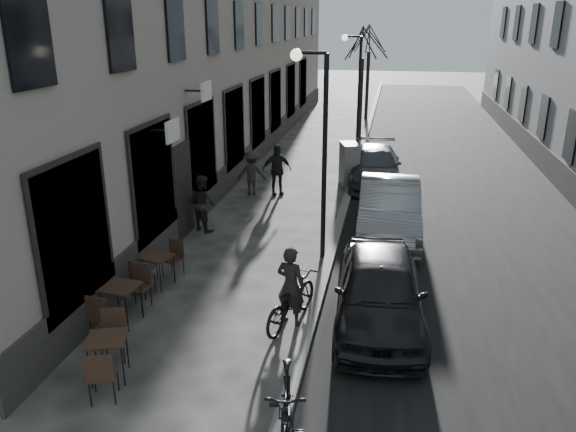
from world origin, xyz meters
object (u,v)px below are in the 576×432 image
(car_near, at_px, (379,290))
(bistro_set_a, at_px, (108,354))
(streetlamp_near, at_px, (318,134))
(tree_near, at_px, (363,42))
(moped, at_px, (286,410))
(streetlamp_far, at_px, (356,81))
(utility_cabinet, at_px, (349,165))
(tree_far, at_px, (369,38))
(bicycle, at_px, (291,300))
(pedestrian_near, at_px, (203,203))
(car_far, at_px, (375,166))
(bistro_set_b, at_px, (122,300))
(car_mid, at_px, (389,209))
(pedestrian_mid, at_px, (252,173))
(pedestrian_far, at_px, (277,170))
(bistro_set_c, at_px, (158,267))

(car_near, bearing_deg, bistro_set_a, -152.11)
(streetlamp_near, height_order, bistro_set_a, streetlamp_near)
(tree_near, distance_m, moped, 22.09)
(streetlamp_near, distance_m, streetlamp_far, 12.00)
(utility_cabinet, bearing_deg, tree_far, 74.64)
(tree_near, height_order, utility_cabinet, tree_near)
(car_near, height_order, moped, car_near)
(bicycle, bearing_deg, pedestrian_near, -36.20)
(car_near, xyz_separation_m, car_far, (-0.50, 10.05, -0.07))
(streetlamp_near, bearing_deg, bistro_set_b, -129.66)
(car_mid, bearing_deg, utility_cabinet, 106.59)
(car_far, distance_m, moped, 13.71)
(pedestrian_mid, distance_m, car_mid, 5.51)
(pedestrian_near, xyz_separation_m, car_mid, (5.20, 0.60, -0.04))
(bistro_set_a, xyz_separation_m, car_far, (3.86, 12.71, 0.19))
(streetlamp_far, height_order, pedestrian_mid, streetlamp_far)
(tree_far, height_order, bistro_set_a, tree_far)
(car_mid, bearing_deg, bistro_set_a, -121.49)
(tree_far, bearing_deg, pedestrian_mid, -100.40)
(bicycle, bearing_deg, tree_far, -72.50)
(tree_far, distance_m, pedestrian_far, 16.53)
(streetlamp_far, xyz_separation_m, bistro_set_a, (-2.69, -17.72, -2.69))
(bicycle, bearing_deg, bistro_set_a, 59.28)
(tree_near, height_order, pedestrian_far, tree_near)
(utility_cabinet, distance_m, car_near, 9.75)
(streetlamp_near, relative_size, car_far, 1.12)
(bistro_set_c, relative_size, car_far, 0.33)
(tree_far, height_order, car_mid, tree_far)
(bistro_set_a, bearing_deg, bistro_set_c, 80.75)
(pedestrian_far, relative_size, moped, 0.91)
(tree_far, xyz_separation_m, car_far, (1.10, -14.01, -4.01))
(car_mid, bearing_deg, tree_near, 96.24)
(bistro_set_a, xyz_separation_m, pedestrian_near, (-0.74, 7.02, 0.34))
(streetlamp_far, relative_size, bistro_set_b, 3.08)
(bistro_set_b, distance_m, pedestrian_near, 5.30)
(pedestrian_near, distance_m, car_far, 7.31)
(tree_near, bearing_deg, bicycle, -90.32)
(pedestrian_mid, height_order, car_mid, car_mid)
(bistro_set_a, height_order, pedestrian_far, pedestrian_far)
(bistro_set_b, relative_size, car_near, 0.39)
(tree_near, xyz_separation_m, car_near, (1.60, -18.06, -3.94))
(tree_near, height_order, bistro_set_b, tree_near)
(bistro_set_a, height_order, car_mid, car_mid)
(car_mid, bearing_deg, pedestrian_mid, 146.71)
(tree_near, xyz_separation_m, bistro_set_c, (-3.34, -17.29, -4.22))
(car_mid, relative_size, car_far, 1.03)
(moped, bearing_deg, car_far, 78.54)
(utility_cabinet, bearing_deg, streetlamp_far, 76.72)
(bicycle, bearing_deg, bistro_set_b, 28.50)
(tree_far, height_order, pedestrian_far, tree_far)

